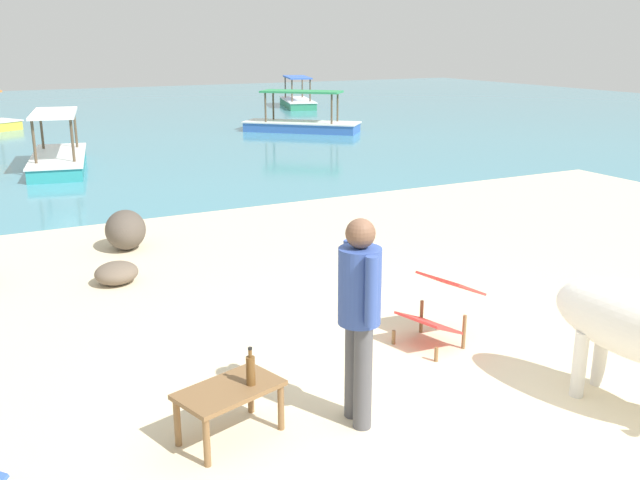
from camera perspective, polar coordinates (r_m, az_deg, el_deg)
name	(u,v)px	position (r m, az deg, el deg)	size (l,w,h in m)	color
sand_beach	(447,393)	(6.13, 10.31, -12.15)	(18.00, 14.00, 0.04)	beige
water_surface	(64,124)	(26.60, -20.09, 8.87)	(60.00, 36.00, 0.03)	teal
low_bench_table	(229,396)	(5.29, -7.38, -12.44)	(0.86, 0.64, 0.41)	brown
bottle	(251,370)	(5.23, -5.66, -10.45)	(0.07, 0.07, 0.30)	brown
deck_chair_far	(440,305)	(6.88, 9.72, -5.22)	(0.88, 0.72, 0.68)	brown
person_standing	(359,307)	(5.20, 3.21, -5.44)	(0.32, 0.51, 1.62)	#4C4C51
shore_rock_large	(116,273)	(8.80, -16.21, -2.59)	(0.53, 0.49, 0.27)	#6B5B4C
shore_rock_medium	(126,230)	(10.18, -15.53, 0.81)	(0.74, 0.56, 0.55)	brown
boat_teal	(58,157)	(17.21, -20.50, 6.37)	(1.80, 3.82, 1.29)	teal
boat_blue	(302,123)	(22.69, -1.49, 9.48)	(3.49, 3.33, 1.29)	#3866B7
boat_green	(297,100)	(31.14, -1.85, 11.28)	(2.19, 3.85, 1.29)	#338E66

